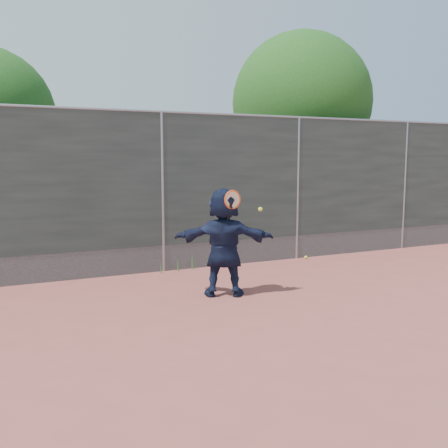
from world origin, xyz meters
name	(u,v)px	position (x,y,z in m)	size (l,w,h in m)	color
ground	(247,326)	(0.00, 0.00, 0.00)	(80.00, 80.00, 0.00)	#9E4C42
player	(224,242)	(0.34, 1.46, 0.85)	(1.58, 0.50, 1.70)	#131A34
ball_ground	(306,257)	(3.15, 3.35, 0.03)	(0.07, 0.07, 0.07)	yellow
fence	(162,189)	(0.00, 3.50, 1.58)	(20.00, 0.06, 3.03)	#38423D
swing_action	(235,202)	(0.43, 1.26, 1.49)	(0.65, 0.14, 0.51)	#EC4E16
tree_right	(306,107)	(4.68, 5.75, 3.49)	(3.78, 3.60, 5.39)	#382314
weed_clump	(180,264)	(0.29, 3.38, 0.13)	(0.68, 0.07, 0.30)	#387226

